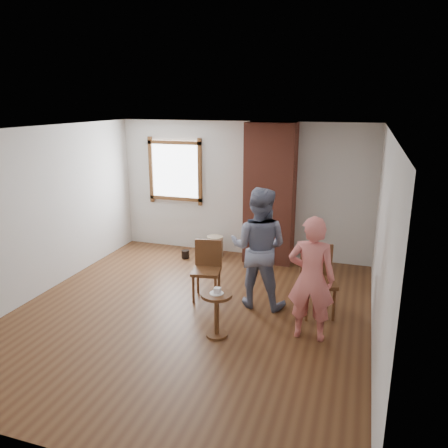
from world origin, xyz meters
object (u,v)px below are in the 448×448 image
at_px(stoneware_crock, 215,246).
at_px(person_pink, 311,279).
at_px(dining_chair_left, 207,266).
at_px(dining_chair_right, 317,276).
at_px(man, 259,248).
at_px(side_table, 217,308).

bearing_deg(stoneware_crock, person_pink, -49.50).
relative_size(dining_chair_left, dining_chair_right, 0.91).
bearing_deg(dining_chair_left, person_pink, -33.57).
bearing_deg(stoneware_crock, man, -54.09).
bearing_deg(person_pink, stoneware_crock, -50.12).
xyz_separation_m(stoneware_crock, side_table, (1.02, -2.87, 0.20)).
xyz_separation_m(man, person_pink, (0.85, -0.73, -0.08)).
xyz_separation_m(dining_chair_left, person_pink, (1.66, -0.74, 0.31)).
distance_m(stoneware_crock, side_table, 3.05).
bearing_deg(dining_chair_right, side_table, -155.43).
relative_size(side_table, person_pink, 0.37).
height_order(side_table, person_pink, person_pink).
bearing_deg(person_pink, dining_chair_left, -24.62).
height_order(stoneware_crock, man, man).
bearing_deg(man, person_pink, 141.34).
bearing_deg(person_pink, man, -40.99).
bearing_deg(man, side_table, 76.86).
bearing_deg(man, stoneware_crock, -52.38).
height_order(dining_chair_left, side_table, dining_chair_left).
bearing_deg(man, dining_chair_left, 0.68).
relative_size(man, person_pink, 1.10).
distance_m(dining_chair_left, side_table, 1.21).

